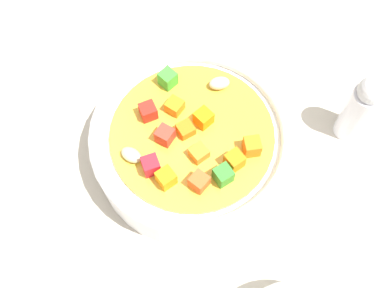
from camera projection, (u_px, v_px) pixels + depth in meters
The scene contains 4 objects.
ground_plane at pixel (192, 160), 46.79cm from camera, with size 140.00×140.00×2.00cm, color #BAB2A0.
soup_bowl_main at pixel (192, 143), 43.29cm from camera, with size 18.61×18.61×6.36cm.
spoon at pixel (33, 215), 42.80cm from camera, with size 14.93×16.04×0.80cm.
pepper_shaker at pixel (361, 108), 43.30cm from camera, with size 2.85×2.85×8.62cm.
Camera 1 is at (-5.90, 18.22, 41.72)cm, focal length 43.49 mm.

